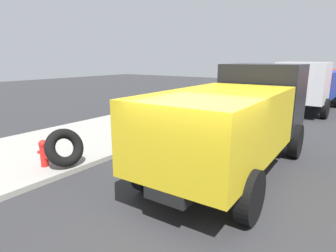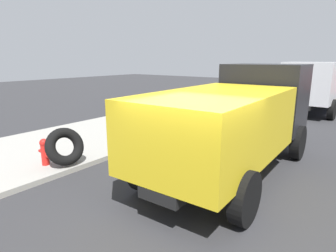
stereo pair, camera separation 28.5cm
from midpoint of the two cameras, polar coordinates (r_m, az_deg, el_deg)
name	(u,v)px [view 2 (the right image)]	position (r m, az deg, el deg)	size (l,w,h in m)	color
ground_plane	(194,218)	(6.11, 6.63, -17.95)	(80.00, 80.00, 0.00)	#2D2D30
sidewalk_curb	(31,152)	(10.63, -25.20, -4.85)	(36.00, 5.00, 0.15)	#99968E
fire_hydrant	(45,151)	(8.88, -22.78, -4.69)	(0.24, 0.55, 0.79)	red
loose_tire	(65,147)	(8.59, -19.22, -3.95)	(1.11, 1.11, 0.29)	black
dump_truck_yellow	(237,116)	(8.17, 14.79, 1.95)	(7.05, 2.93, 3.00)	gold
dump_truck_blue	(318,85)	(19.53, 28.41, 7.24)	(7.09, 3.03, 3.00)	#1E3899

